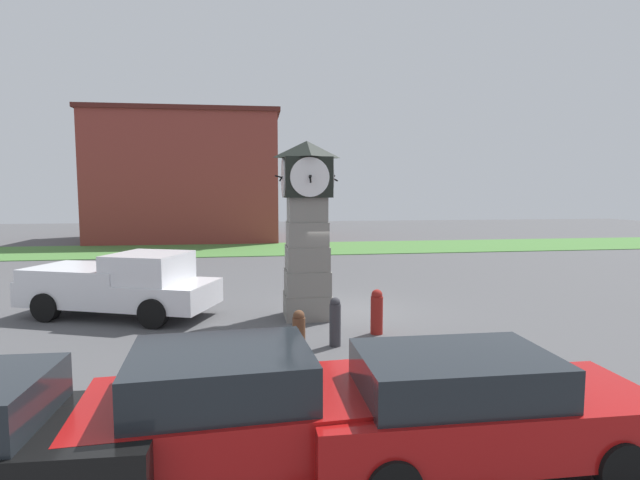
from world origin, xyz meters
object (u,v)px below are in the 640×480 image
at_px(bollard_mid_row, 335,321).
at_px(bollard_far_row, 299,337).
at_px(bollard_near_tower, 377,311).
at_px(clock_tower, 307,228).
at_px(pedestrian_crossing_lot, 198,231).
at_px(car_near_tower, 240,409).
at_px(pickup_truck, 120,284).
at_px(car_by_building, 472,407).

xyz_separation_m(bollard_mid_row, bollard_far_row, (-0.96, -1.06, -0.01)).
bearing_deg(bollard_near_tower, bollard_mid_row, -145.90).
xyz_separation_m(clock_tower, bollard_far_row, (-0.64, -3.81, -1.99)).
bearing_deg(bollard_far_row, bollard_near_tower, 40.92).
height_order(clock_tower, pedestrian_crossing_lot, clock_tower).
height_order(clock_tower, car_near_tower, clock_tower).
distance_m(clock_tower, bollard_near_tower, 3.16).
relative_size(car_near_tower, pickup_truck, 0.71).
distance_m(car_near_tower, pickup_truck, 9.29).
bearing_deg(pickup_truck, pedestrian_crossing_lot, 88.88).
xyz_separation_m(bollard_far_row, pickup_truck, (-4.66, 4.73, 0.36)).
relative_size(bollard_mid_row, car_near_tower, 0.28).
xyz_separation_m(bollard_near_tower, bollard_far_row, (-2.17, -1.88, -0.00)).
height_order(bollard_near_tower, pedestrian_crossing_lot, pedestrian_crossing_lot).
relative_size(bollard_near_tower, bollard_mid_row, 0.99).
bearing_deg(bollard_mid_row, bollard_far_row, -132.09).
xyz_separation_m(bollard_near_tower, bollard_mid_row, (-1.21, -0.82, 0.00)).
height_order(clock_tower, bollard_near_tower, clock_tower).
xyz_separation_m(clock_tower, pedestrian_crossing_lot, (-4.91, 20.67, -1.65)).
relative_size(clock_tower, bollard_mid_row, 4.34).
height_order(car_near_tower, pedestrian_crossing_lot, car_near_tower).
bearing_deg(bollard_near_tower, car_by_building, -93.11).
bearing_deg(car_near_tower, car_by_building, -5.46).
distance_m(clock_tower, car_by_building, 8.26).
bearing_deg(pickup_truck, clock_tower, -9.92).
distance_m(bollard_mid_row, pickup_truck, 6.72).
bearing_deg(bollard_near_tower, car_near_tower, -120.17).
xyz_separation_m(clock_tower, car_near_tower, (-1.81, -7.68, -1.75)).
height_order(bollard_near_tower, bollard_far_row, bollard_near_tower).
relative_size(bollard_near_tower, car_by_building, 0.25).
height_order(bollard_far_row, car_by_building, car_by_building).
bearing_deg(pickup_truck, car_by_building, -53.85).
height_order(bollard_near_tower, bollard_mid_row, bollard_mid_row).
distance_m(clock_tower, pickup_truck, 5.62).
height_order(bollard_near_tower, pickup_truck, pickup_truck).
relative_size(bollard_near_tower, car_near_tower, 0.27).
relative_size(bollard_near_tower, pedestrian_crossing_lot, 0.71).
height_order(bollard_mid_row, pedestrian_crossing_lot, pedestrian_crossing_lot).
height_order(clock_tower, bollard_mid_row, clock_tower).
bearing_deg(pickup_truck, bollard_far_row, -45.48).
xyz_separation_m(car_by_building, pickup_truck, (-6.50, 8.90, 0.16)).
distance_m(bollard_mid_row, pedestrian_crossing_lot, 24.00).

